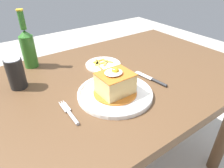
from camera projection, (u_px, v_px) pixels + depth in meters
dining_table at (97, 102)px, 0.91m from camera, size 1.49×0.80×0.72m
main_plate at (115, 93)px, 0.77m from camera, size 0.29×0.29×0.02m
sandwich_meal at (115, 84)px, 0.75m from camera, size 0.17×0.17×0.11m
fork at (70, 114)px, 0.67m from camera, size 0.02×0.14×0.01m
knife at (155, 80)px, 0.86m from camera, size 0.04×0.17×0.01m
soda_can at (16, 74)px, 0.80m from camera, size 0.07×0.07×0.12m
beer_bottle_green at (28, 47)px, 0.94m from camera, size 0.06×0.06×0.27m
side_plate_fries at (103, 64)px, 0.99m from camera, size 0.17×0.17×0.02m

